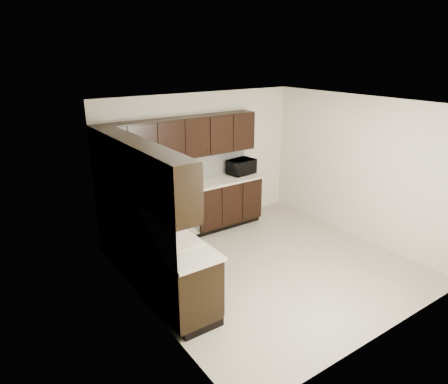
# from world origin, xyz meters

# --- Properties ---
(floor) EXTENTS (4.00, 4.00, 0.00)m
(floor) POSITION_xyz_m (0.00, 0.00, 0.00)
(floor) COLOR #ACA38E
(floor) RESTS_ON ground
(ceiling) EXTENTS (4.00, 4.00, 0.00)m
(ceiling) POSITION_xyz_m (0.00, 0.00, 2.50)
(ceiling) COLOR white
(ceiling) RESTS_ON wall_back
(wall_back) EXTENTS (4.00, 0.02, 2.50)m
(wall_back) POSITION_xyz_m (0.00, 2.00, 1.25)
(wall_back) COLOR beige
(wall_back) RESTS_ON floor
(wall_left) EXTENTS (0.02, 4.00, 2.50)m
(wall_left) POSITION_xyz_m (-2.00, 0.00, 1.25)
(wall_left) COLOR beige
(wall_left) RESTS_ON floor
(wall_right) EXTENTS (0.02, 4.00, 2.50)m
(wall_right) POSITION_xyz_m (2.00, 0.00, 1.25)
(wall_right) COLOR beige
(wall_right) RESTS_ON floor
(wall_front) EXTENTS (4.00, 0.02, 2.50)m
(wall_front) POSITION_xyz_m (0.00, -2.00, 1.25)
(wall_front) COLOR beige
(wall_front) RESTS_ON floor
(lower_cabinets) EXTENTS (3.00, 2.80, 0.90)m
(lower_cabinets) POSITION_xyz_m (-1.01, 1.11, 0.41)
(lower_cabinets) COLOR black
(lower_cabinets) RESTS_ON floor
(countertop) EXTENTS (3.03, 2.83, 0.04)m
(countertop) POSITION_xyz_m (-1.01, 1.11, 0.92)
(countertop) COLOR beige
(countertop) RESTS_ON lower_cabinets
(backsplash) EXTENTS (3.00, 2.80, 0.48)m
(backsplash) POSITION_xyz_m (-1.22, 1.32, 1.18)
(backsplash) COLOR white
(backsplash) RESTS_ON countertop
(upper_cabinets) EXTENTS (3.00, 2.80, 0.70)m
(upper_cabinets) POSITION_xyz_m (-1.10, 1.20, 1.77)
(upper_cabinets) COLOR black
(upper_cabinets) RESTS_ON wall_back
(dishwasher) EXTENTS (0.58, 0.04, 0.78)m
(dishwasher) POSITION_xyz_m (-0.70, 1.41, 0.55)
(dishwasher) COLOR beige
(dishwasher) RESTS_ON lower_cabinets
(sink) EXTENTS (0.54, 0.82, 0.42)m
(sink) POSITION_xyz_m (-1.68, -0.01, 0.88)
(sink) COLOR beige
(sink) RESTS_ON countertop
(microwave) EXTENTS (0.56, 0.42, 0.29)m
(microwave) POSITION_xyz_m (0.75, 1.73, 1.08)
(microwave) COLOR black
(microwave) RESTS_ON countertop
(soap_bottle_a) EXTENTS (0.09, 0.09, 0.18)m
(soap_bottle_a) POSITION_xyz_m (-1.49, 0.35, 1.03)
(soap_bottle_a) COLOR gray
(soap_bottle_a) RESTS_ON countertop
(soap_bottle_b) EXTENTS (0.12, 0.12, 0.26)m
(soap_bottle_b) POSITION_xyz_m (-1.84, 0.01, 1.07)
(soap_bottle_b) COLOR gray
(soap_bottle_b) RESTS_ON countertop
(toaster_oven) EXTENTS (0.45, 0.37, 0.25)m
(toaster_oven) POSITION_xyz_m (-1.18, 1.71, 1.06)
(toaster_oven) COLOR #B0AFB2
(toaster_oven) RESTS_ON countertop
(storage_bin) EXTENTS (0.44, 0.34, 0.17)m
(storage_bin) POSITION_xyz_m (-1.62, 0.39, 1.02)
(storage_bin) COLOR white
(storage_bin) RESTS_ON countertop
(blue_pitcher) EXTENTS (0.22, 0.22, 0.25)m
(blue_pitcher) POSITION_xyz_m (-1.67, 0.06, 1.07)
(blue_pitcher) COLOR #103297
(blue_pitcher) RESTS_ON countertop
(teal_tumbler) EXTENTS (0.09, 0.09, 0.18)m
(teal_tumbler) POSITION_xyz_m (-1.48, 1.27, 1.03)
(teal_tumbler) COLOR #0C7C8E
(teal_tumbler) RESTS_ON countertop
(paper_towel_roll) EXTENTS (0.14, 0.14, 0.30)m
(paper_towel_roll) POSITION_xyz_m (-1.52, 0.55, 1.09)
(paper_towel_roll) COLOR white
(paper_towel_roll) RESTS_ON countertop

